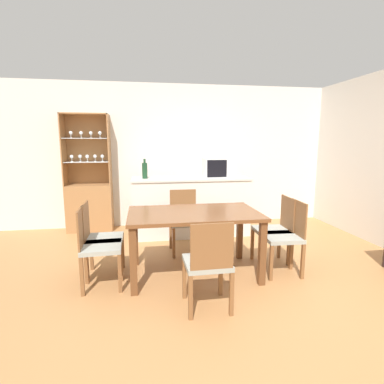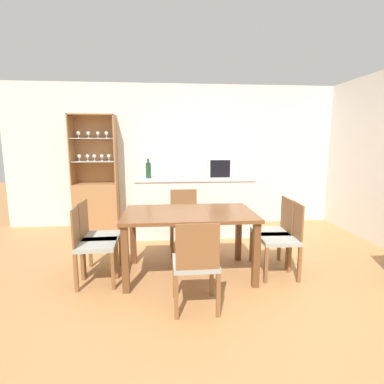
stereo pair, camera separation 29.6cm
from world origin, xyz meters
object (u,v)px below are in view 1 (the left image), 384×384
at_px(display_cabinet, 90,198).
at_px(wine_bottle, 145,170).
at_px(dining_chair_side_right_near, 285,236).
at_px(dining_chair_head_near, 208,263).
at_px(dining_chair_head_far, 185,221).
at_px(dining_table, 194,220).
at_px(dining_chair_side_left_near, 97,246).
at_px(microwave, 219,168).
at_px(dining_chair_side_right_far, 275,230).
at_px(dining_chair_side_left_far, 101,239).

xyz_separation_m(display_cabinet, wine_bottle, (0.95, -0.51, 0.51)).
height_order(display_cabinet, dining_chair_side_right_near, display_cabinet).
bearing_deg(dining_chair_head_near, dining_chair_head_far, 89.65).
bearing_deg(dining_table, dining_chair_side_right_near, -7.26).
bearing_deg(dining_chair_side_left_near, microwave, 131.26).
bearing_deg(display_cabinet, dining_table, -54.17).
xyz_separation_m(dining_chair_side_right_near, dining_chair_head_near, (-1.05, -0.62, 0.00)).
bearing_deg(dining_chair_head_far, display_cabinet, -42.35).
xyz_separation_m(dining_table, wine_bottle, (-0.53, 1.55, 0.44)).
height_order(dining_table, dining_chair_head_near, dining_chair_head_near).
xyz_separation_m(display_cabinet, microwave, (2.16, -0.53, 0.53)).
bearing_deg(dining_chair_head_near, dining_chair_side_right_near, 30.20).
xyz_separation_m(dining_chair_side_left_near, dining_chair_head_near, (1.05, -0.62, 0.00)).
bearing_deg(dining_chair_side_left_near, dining_chair_head_near, 56.77).
height_order(dining_chair_side_left_near, microwave, microwave).
bearing_deg(dining_chair_head_near, display_cabinet, 117.42).
bearing_deg(microwave, dining_chair_head_far, -131.20).
xyz_separation_m(dining_chair_side_left_near, microwave, (1.73, 1.66, 0.67)).
bearing_deg(dining_chair_side_right_far, wine_bottle, 50.74).
distance_m(display_cabinet, dining_chair_side_left_near, 2.24).
bearing_deg(dining_chair_head_near, dining_table, 89.62).
bearing_deg(dining_table, dining_chair_head_far, 90.07).
relative_size(dining_chair_side_left_far, microwave, 1.72).
height_order(display_cabinet, dining_table, display_cabinet).
xyz_separation_m(display_cabinet, dining_chair_side_left_far, (0.43, -1.92, -0.13)).
height_order(dining_chair_side_left_far, dining_chair_side_right_far, same).
bearing_deg(microwave, dining_chair_side_right_far, -74.90).
distance_m(dining_chair_side_left_far, dining_chair_head_far, 1.23).
height_order(dining_chair_side_left_far, dining_chair_head_far, same).
height_order(dining_chair_head_far, wine_bottle, wine_bottle).
bearing_deg(wine_bottle, dining_chair_head_near, -77.06).
height_order(dining_chair_head_far, dining_chair_side_left_near, same).
xyz_separation_m(dining_chair_side_left_far, dining_chair_head_near, (1.05, -0.89, 0.00)).
bearing_deg(dining_chair_head_far, dining_chair_side_left_far, 29.56).
distance_m(dining_chair_side_left_near, dining_chair_head_near, 1.22).
distance_m(dining_chair_head_far, dining_chair_side_right_near, 1.38).
bearing_deg(dining_chair_head_far, dining_chair_head_near, 88.89).
height_order(dining_chair_side_left_far, dining_chair_side_left_near, same).
height_order(dining_table, microwave, microwave).
xyz_separation_m(dining_chair_head_far, wine_bottle, (-0.53, 0.79, 0.64)).
bearing_deg(dining_chair_side_left_near, dining_chair_head_far, 127.61).
relative_size(dining_chair_head_far, dining_chair_side_right_far, 1.00).
distance_m(dining_chair_head_far, dining_chair_head_near, 1.51).
height_order(dining_chair_head_near, microwave, microwave).
xyz_separation_m(display_cabinet, dining_chair_side_right_near, (2.54, -2.19, -0.13)).
height_order(dining_chair_side_right_near, dining_chair_head_near, same).
bearing_deg(dining_table, dining_chair_head_near, -89.98).
bearing_deg(dining_chair_side_right_far, dining_chair_side_right_near, -177.39).
height_order(dining_chair_side_right_near, wine_bottle, wine_bottle).
bearing_deg(dining_chair_side_right_near, dining_chair_head_near, 123.45).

